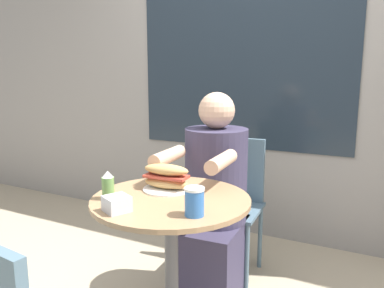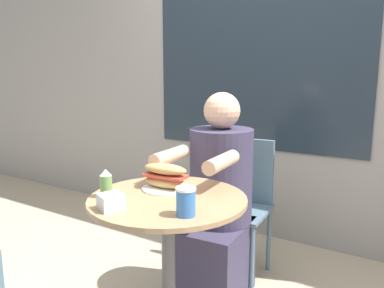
{
  "view_description": "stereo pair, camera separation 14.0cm",
  "coord_description": "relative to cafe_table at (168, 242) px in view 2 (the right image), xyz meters",
  "views": [
    {
      "loc": [
        0.77,
        -1.32,
        1.27
      ],
      "look_at": [
        0.0,
        0.2,
        0.96
      ],
      "focal_mm": 35.0,
      "sensor_mm": 36.0,
      "label": 1
    },
    {
      "loc": [
        0.9,
        -1.25,
        1.27
      ],
      "look_at": [
        0.0,
        0.2,
        0.96
      ],
      "focal_mm": 35.0,
      "sensor_mm": 36.0,
      "label": 2
    }
  ],
  "objects": [
    {
      "name": "diner_chair",
      "position": [
        -0.04,
        0.88,
        -0.03
      ],
      "size": [
        0.4,
        0.4,
        0.87
      ],
      "rotation": [
        0.0,
        0.0,
        3.2
      ],
      "color": "slate",
      "rests_on": "ground_plane"
    },
    {
      "name": "seated_diner",
      "position": [
        -0.03,
        0.53,
        -0.04
      ],
      "size": [
        0.38,
        0.64,
        1.18
      ],
      "rotation": [
        0.0,
        0.0,
        3.2
      ],
      "color": "#38334C",
      "rests_on": "ground_plane"
    },
    {
      "name": "condiment_bottle",
      "position": [
        -0.22,
        -0.14,
        0.27
      ],
      "size": [
        0.05,
        0.05,
        0.12
      ],
      "color": "#66934C",
      "rests_on": "cafe_table"
    },
    {
      "name": "sandwich_on_plate",
      "position": [
        -0.07,
        0.08,
        0.26
      ],
      "size": [
        0.22,
        0.21,
        0.12
      ],
      "rotation": [
        0.0,
        0.0,
        0.07
      ],
      "color": "white",
      "rests_on": "cafe_table"
    },
    {
      "name": "cafe_table",
      "position": [
        0.0,
        0.0,
        0.0
      ],
      "size": [
        0.68,
        0.68,
        0.76
      ],
      "color": "#997551",
      "rests_on": "ground_plane"
    },
    {
      "name": "storefront_wall",
      "position": [
        -0.0,
        1.51,
        0.85
      ],
      "size": [
        8.0,
        0.09,
        2.8
      ],
      "color": "gray",
      "rests_on": "ground_plane"
    },
    {
      "name": "napkin_box",
      "position": [
        -0.1,
        -0.24,
        0.24
      ],
      "size": [
        0.12,
        0.12,
        0.06
      ],
      "rotation": [
        0.0,
        0.0,
        -0.45
      ],
      "color": "silver",
      "rests_on": "cafe_table"
    },
    {
      "name": "drink_cup",
      "position": [
        0.18,
        -0.14,
        0.26
      ],
      "size": [
        0.08,
        0.08,
        0.11
      ],
      "color": "#336BB7",
      "rests_on": "cafe_table"
    }
  ]
}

